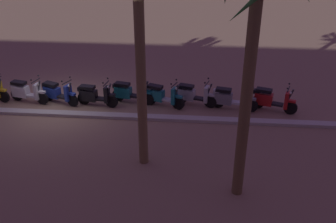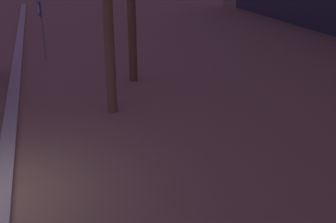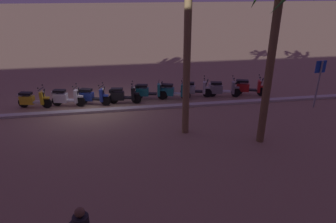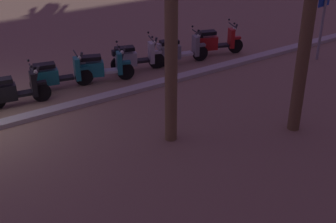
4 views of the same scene
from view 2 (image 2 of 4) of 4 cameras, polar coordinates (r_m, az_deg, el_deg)
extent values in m
cube|color=#BCB7AD|center=(8.82, -21.40, -10.56)|extent=(60.00, 0.36, 0.12)
cylinder|color=#939399|center=(18.93, -16.46, 10.39)|extent=(0.09, 0.09, 2.40)
cube|color=#1947B7|center=(18.79, -16.93, 13.06)|extent=(0.60, 0.10, 0.60)
cube|color=white|center=(18.79, -16.97, 13.05)|extent=(0.33, 0.05, 0.33)
cylinder|color=olive|center=(11.81, -8.12, 13.56)|extent=(0.29, 0.29, 5.91)
camera|label=1|loc=(17.75, 27.51, 26.84)|focal=40.82mm
camera|label=3|loc=(15.75, 41.06, 21.06)|focal=31.75mm
camera|label=4|loc=(11.58, 43.36, 21.26)|focal=49.36mm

